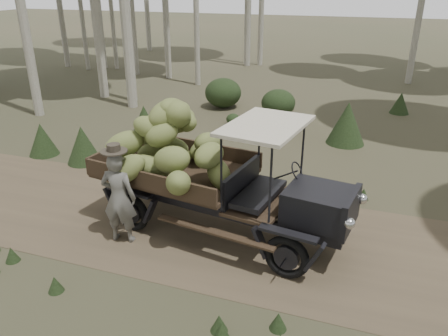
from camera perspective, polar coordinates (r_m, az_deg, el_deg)
The scene contains 5 objects.
ground at distance 9.08m, azimuth 5.88°, elevation -9.34°, with size 120.00×120.00×0.00m, color #473D2B.
dirt_track at distance 9.07m, azimuth 5.88°, elevation -9.31°, with size 70.00×4.00×0.01m, color brown.
banana_truck at distance 8.95m, azimuth -4.21°, elevation 1.65°, with size 5.65×2.92×2.82m.
farmer at distance 8.80m, azimuth -13.58°, elevation -3.66°, with size 0.75×0.57×2.08m.
undergrowth at distance 9.99m, azimuth 14.98°, elevation -3.19°, with size 24.22×22.64×1.39m.
Camera 1 is at (1.62, -7.47, 4.90)m, focal length 35.00 mm.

